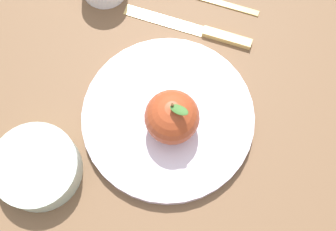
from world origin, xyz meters
TOP-DOWN VIEW (x-y plane):
  - ground_plane at (0.00, 0.00)m, footprint 2.40×2.40m
  - dinner_plate at (0.01, -0.01)m, footprint 0.24×0.24m
  - apple at (0.02, -0.02)m, footprint 0.07×0.07m
  - side_bowl at (-0.09, -0.17)m, footprint 0.11×0.11m
  - knife at (-0.03, 0.14)m, footprint 0.20×0.07m

SIDE VIEW (x-z plane):
  - ground_plane at x=0.00m, z-range 0.00..0.00m
  - knife at x=-0.03m, z-range 0.00..0.01m
  - dinner_plate at x=0.01m, z-range 0.00..0.02m
  - side_bowl at x=-0.09m, z-range 0.00..0.05m
  - apple at x=0.02m, z-range 0.01..0.10m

